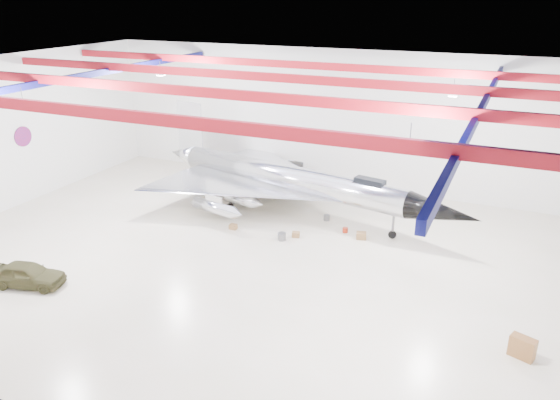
% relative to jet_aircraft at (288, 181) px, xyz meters
% --- Properties ---
extents(floor, '(40.00, 40.00, 0.00)m').
position_rel_jet_aircraft_xyz_m(floor, '(0.96, -7.89, -2.29)').
color(floor, '#BFB798').
rests_on(floor, ground).
extents(wall_back, '(40.00, 0.00, 40.00)m').
position_rel_jet_aircraft_xyz_m(wall_back, '(0.96, 7.11, 3.21)').
color(wall_back, silver).
rests_on(wall_back, floor).
extents(ceiling, '(40.00, 40.00, 0.00)m').
position_rel_jet_aircraft_xyz_m(ceiling, '(0.96, -7.89, 8.71)').
color(ceiling, '#0A0F38').
rests_on(ceiling, wall_back).
extents(ceiling_structure, '(39.50, 29.50, 1.08)m').
position_rel_jet_aircraft_xyz_m(ceiling_structure, '(0.96, -7.89, 8.03)').
color(ceiling_structure, maroon).
rests_on(ceiling_structure, ceiling).
extents(wall_roundel, '(0.10, 1.50, 1.50)m').
position_rel_jet_aircraft_xyz_m(wall_roundel, '(-18.98, -5.89, 2.71)').
color(wall_roundel, '#B21414').
rests_on(wall_roundel, wall_left).
extents(jet_aircraft, '(25.44, 17.19, 6.99)m').
position_rel_jet_aircraft_xyz_m(jet_aircraft, '(0.00, 0.00, 0.00)').
color(jet_aircraft, silver).
rests_on(jet_aircraft, floor).
extents(jeep, '(4.32, 2.61, 1.38)m').
position_rel_jet_aircraft_xyz_m(jeep, '(-8.64, -15.83, -1.60)').
color(jeep, '#3A381D').
rests_on(jeep, floor).
extents(desk, '(1.20, 0.88, 0.99)m').
position_rel_jet_aircraft_xyz_m(desk, '(16.19, -11.58, -1.80)').
color(desk, brown).
rests_on(desk, floor).
extents(crate_ply, '(0.52, 0.42, 0.35)m').
position_rel_jet_aircraft_xyz_m(crate_ply, '(-2.08, -4.57, -2.12)').
color(crate_ply, olive).
rests_on(crate_ply, floor).
extents(engine_drum, '(0.70, 0.70, 0.49)m').
position_rel_jet_aircraft_xyz_m(engine_drum, '(1.64, -4.80, -2.05)').
color(engine_drum, '#59595B').
rests_on(engine_drum, floor).
extents(parts_bin, '(0.76, 0.67, 0.45)m').
position_rel_jet_aircraft_xyz_m(parts_bin, '(6.29, -2.52, -2.07)').
color(parts_bin, olive).
rests_on(parts_bin, floor).
extents(crate_small, '(0.45, 0.37, 0.29)m').
position_rel_jet_aircraft_xyz_m(crate_small, '(-4.45, -0.39, -2.15)').
color(crate_small, '#59595B').
rests_on(crate_small, floor).
extents(tool_chest, '(0.42, 0.42, 0.33)m').
position_rel_jet_aircraft_xyz_m(tool_chest, '(5.02, -1.97, -2.13)').
color(tool_chest, '#9A230F').
rests_on(tool_chest, floor).
extents(oil_barrel, '(0.58, 0.51, 0.34)m').
position_rel_jet_aircraft_xyz_m(oil_barrel, '(2.29, -4.00, -2.12)').
color(oil_barrel, olive).
rests_on(oil_barrel, floor).
extents(spares_box, '(0.59, 0.59, 0.40)m').
position_rel_jet_aircraft_xyz_m(spares_box, '(3.20, -0.53, -2.09)').
color(spares_box, '#59595B').
rests_on(spares_box, floor).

